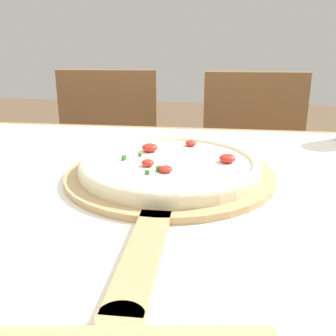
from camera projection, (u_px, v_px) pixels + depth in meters
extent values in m
cube|color=#A87F51|center=(137.00, 204.00, 0.72)|extent=(1.22, 0.99, 0.03)
cube|color=white|center=(136.00, 195.00, 0.72)|extent=(1.14, 0.91, 0.00)
cylinder|color=tan|center=(170.00, 175.00, 0.78)|extent=(0.39, 0.39, 0.01)
cube|color=tan|center=(143.00, 256.00, 0.51)|extent=(0.04, 0.24, 0.01)
cylinder|color=tan|center=(120.00, 322.00, 0.40)|extent=(0.05, 0.05, 0.01)
cylinder|color=beige|center=(170.00, 168.00, 0.78)|extent=(0.33, 0.33, 0.02)
torus|color=beige|center=(170.00, 164.00, 0.78)|extent=(0.33, 0.33, 0.02)
cylinder|color=white|center=(170.00, 163.00, 0.78)|extent=(0.29, 0.29, 0.00)
ellipsoid|color=red|center=(149.00, 147.00, 0.84)|extent=(0.03, 0.03, 0.02)
ellipsoid|color=red|center=(191.00, 143.00, 0.88)|extent=(0.02, 0.02, 0.01)
ellipsoid|color=red|center=(148.00, 163.00, 0.75)|extent=(0.02, 0.02, 0.01)
ellipsoid|color=red|center=(166.00, 169.00, 0.72)|extent=(0.02, 0.02, 0.01)
ellipsoid|color=red|center=(227.00, 158.00, 0.77)|extent=(0.03, 0.03, 0.02)
cube|color=#387533|center=(140.00, 155.00, 0.81)|extent=(0.01, 0.01, 0.01)
cube|color=#387533|center=(147.00, 172.00, 0.71)|extent=(0.01, 0.00, 0.01)
cube|color=#387533|center=(149.00, 149.00, 0.84)|extent=(0.01, 0.01, 0.01)
cube|color=#387533|center=(147.00, 164.00, 0.75)|extent=(0.01, 0.01, 0.01)
cube|color=#387533|center=(159.00, 169.00, 0.73)|extent=(0.01, 0.01, 0.01)
cube|color=#387533|center=(124.00, 158.00, 0.79)|extent=(0.01, 0.01, 0.01)
cube|color=brown|center=(103.00, 199.00, 1.56)|extent=(0.43, 0.43, 0.02)
cube|color=brown|center=(109.00, 127.00, 1.66)|extent=(0.38, 0.07, 0.44)
cylinder|color=brown|center=(53.00, 272.00, 1.49)|extent=(0.04, 0.04, 0.41)
cylinder|color=brown|center=(143.00, 274.00, 1.48)|extent=(0.04, 0.04, 0.41)
cylinder|color=brown|center=(75.00, 230.00, 1.79)|extent=(0.04, 0.04, 0.41)
cylinder|color=brown|center=(150.00, 231.00, 1.78)|extent=(0.04, 0.04, 0.41)
cube|color=brown|center=(256.00, 206.00, 1.50)|extent=(0.42, 0.42, 0.02)
cube|color=brown|center=(253.00, 131.00, 1.59)|extent=(0.38, 0.06, 0.44)
cylinder|color=brown|center=(210.00, 283.00, 1.43)|extent=(0.04, 0.04, 0.41)
cylinder|color=brown|center=(306.00, 286.00, 1.41)|extent=(0.04, 0.04, 0.41)
cylinder|color=brown|center=(208.00, 237.00, 1.73)|extent=(0.04, 0.04, 0.41)
cylinder|color=brown|center=(286.00, 239.00, 1.71)|extent=(0.04, 0.04, 0.41)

